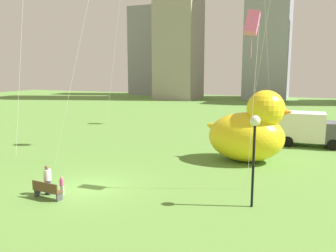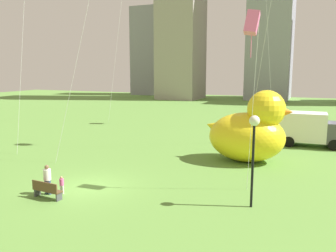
# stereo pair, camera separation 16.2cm
# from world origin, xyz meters

# --- Properties ---
(ground_plane) EXTENTS (140.00, 140.00, 0.00)m
(ground_plane) POSITION_xyz_m (0.00, 0.00, 0.00)
(ground_plane) COLOR #5C8C3B
(park_bench) EXTENTS (1.68, 0.57, 0.90)m
(park_bench) POSITION_xyz_m (-0.96, -2.26, 0.48)
(park_bench) COLOR brown
(park_bench) RESTS_ON ground
(person_adult) EXTENTS (0.39, 0.39, 1.57)m
(person_adult) POSITION_xyz_m (-1.34, -1.74, 0.87)
(person_adult) COLOR #38476B
(person_adult) RESTS_ON ground
(person_child) EXTENTS (0.23, 0.23, 0.95)m
(person_child) POSITION_xyz_m (-0.70, -1.42, 0.52)
(person_child) COLOR silver
(person_child) RESTS_ON ground
(giant_inflatable_duck) EXTENTS (6.13, 3.93, 5.08)m
(giant_inflatable_duck) POSITION_xyz_m (7.21, 8.99, 2.16)
(giant_inflatable_duck) COLOR yellow
(giant_inflatable_duck) RESTS_ON ground
(lamppost) EXTENTS (0.49, 0.49, 4.40)m
(lamppost) POSITION_xyz_m (8.77, 0.65, 3.44)
(lamppost) COLOR black
(lamppost) RESTS_ON ground
(box_truck) EXTENTS (5.65, 2.45, 2.85)m
(box_truck) POSITION_xyz_m (10.97, 15.97, 1.44)
(box_truck) COLOR white
(box_truck) RESTS_ON ground
(city_skyline) EXTENTS (68.77, 17.97, 40.53)m
(city_skyline) POSITION_xyz_m (2.21, 61.27, 15.88)
(city_skyline) COLOR gray
(city_skyline) RESTS_ON ground
(kite_pink) EXTENTS (0.78, 0.90, 9.40)m
(kite_pink) POSITION_xyz_m (8.14, 2.69, 8.71)
(kite_pink) COLOR silver
(kite_pink) RESTS_ON ground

